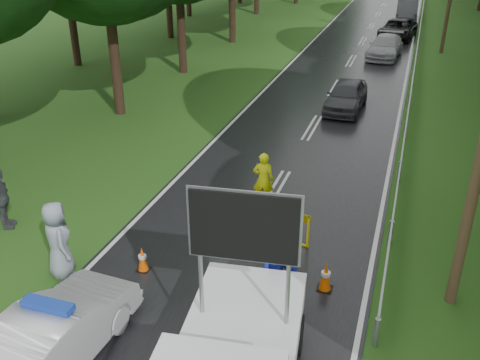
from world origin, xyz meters
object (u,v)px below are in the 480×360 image
at_px(queue_car_fourth, 407,10).
at_px(queue_car_third, 398,29).
at_px(queue_car_first, 346,96).
at_px(barrier, 269,214).
at_px(officer, 263,180).
at_px(queue_car_second, 385,47).
at_px(police_sedan, 54,337).
at_px(civilian, 278,275).

bearing_deg(queue_car_fourth, queue_car_third, -93.82).
relative_size(queue_car_first, queue_car_third, 0.81).
bearing_deg(queue_car_first, queue_car_third, 87.92).
distance_m(queue_car_first, queue_car_fourth, 25.31).
distance_m(barrier, officer, 1.83).
distance_m(queue_car_first, queue_car_second, 10.91).
bearing_deg(officer, police_sedan, 67.18).
height_order(queue_car_second, queue_car_fourth, queue_car_fourth).
bearing_deg(queue_car_fourth, officer, -96.32).
height_order(officer, queue_car_second, officer).
relative_size(officer, queue_car_fourth, 0.36).
distance_m(officer, queue_car_fourth, 35.12).
bearing_deg(queue_car_first, queue_car_second, 87.70).
bearing_deg(police_sedan, civilian, -138.02).
relative_size(police_sedan, queue_car_first, 1.08).
bearing_deg(queue_car_third, queue_car_second, -87.13).
relative_size(queue_car_first, queue_car_fourth, 0.82).
distance_m(police_sedan, queue_car_third, 34.36).
height_order(police_sedan, queue_car_second, police_sedan).
bearing_deg(civilian, queue_car_second, 68.55).
xyz_separation_m(officer, queue_car_second, (1.92, 20.65, -0.21)).
xyz_separation_m(barrier, queue_car_third, (1.68, 28.36, -0.07)).
relative_size(barrier, officer, 1.36).
xyz_separation_m(barrier, officer, (-0.64, 1.71, 0.12)).
relative_size(officer, queue_car_second, 0.38).
bearing_deg(barrier, queue_car_third, 95.57).
relative_size(police_sedan, barrier, 1.79).
relative_size(barrier, queue_car_second, 0.52).
height_order(officer, queue_car_first, officer).
xyz_separation_m(police_sedan, barrier, (2.67, 5.73, 0.05)).
height_order(barrier, queue_car_fourth, queue_car_fourth).
distance_m(civilian, queue_car_first, 14.28).
height_order(police_sedan, barrier, police_sedan).
bearing_deg(officer, queue_car_third, -102.54).
bearing_deg(queue_car_first, queue_car_fourth, 88.75).
height_order(queue_car_second, queue_car_third, queue_car_third).
xyz_separation_m(barrier, queue_car_second, (1.28, 22.36, -0.08)).
xyz_separation_m(police_sedan, civilian, (3.65, 2.94, 0.23)).
xyz_separation_m(civilian, queue_car_third, (0.70, 31.15, -0.25)).
distance_m(civilian, queue_car_fourth, 39.54).
xyz_separation_m(officer, queue_car_fourth, (2.57, 35.03, -0.07)).
xyz_separation_m(police_sedan, queue_car_third, (4.35, 34.09, -0.02)).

